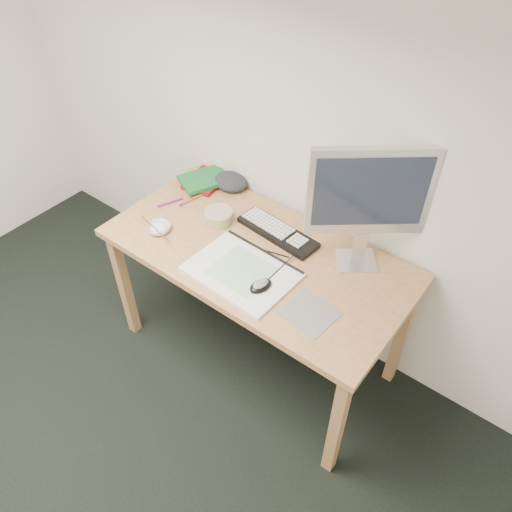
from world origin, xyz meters
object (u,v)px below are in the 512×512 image
at_px(keyboard, 278,232).
at_px(monitor, 369,196).
at_px(desk, 257,265).
at_px(sketchpad, 242,272).
at_px(rice_bowl, 159,229).

relative_size(keyboard, monitor, 0.71).
height_order(desk, sketchpad, sketchpad).
bearing_deg(desk, sketchpad, -77.55).
xyz_separation_m(monitor, rice_bowl, (-0.83, -0.39, -0.34)).
bearing_deg(monitor, desk, 170.58).
relative_size(monitor, rice_bowl, 5.15).
bearing_deg(rice_bowl, keyboard, 35.76).
distance_m(keyboard, rice_bowl, 0.56).
relative_size(sketchpad, keyboard, 1.10).
relative_size(desk, sketchpad, 3.11).
bearing_deg(rice_bowl, monitor, 25.06).
xyz_separation_m(desk, keyboard, (0.00, 0.16, 0.09)).
height_order(desk, monitor, monitor).
xyz_separation_m(keyboard, rice_bowl, (-0.45, -0.33, 0.01)).
distance_m(desk, keyboard, 0.18).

